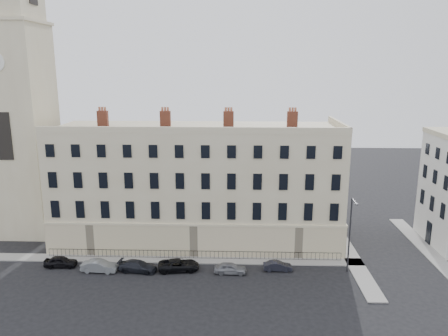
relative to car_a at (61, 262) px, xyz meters
The scene contains 14 objects.
ground 21.23m from the car_a, ahead, with size 160.00×160.00×0.00m, color black.
terrace 18.93m from the car_a, 31.32° to the left, with size 36.22×12.22×17.00m.
church_tower 23.04m from the car_a, 128.69° to the left, with size 8.00×8.13×44.00m.
pavement_terrace 11.26m from the car_a, 11.28° to the left, with size 48.00×2.00×0.12m, color gray.
pavement_east_return 34.43m from the car_a, ahead, with size 2.00×24.00×0.12m, color gray.
pavement_adjacent 44.62m from the car_a, ahead, with size 2.00×20.00×0.12m, color gray.
railings 15.26m from the car_a, ahead, with size 35.00×0.04×0.96m.
car_a is the anchor object (origin of this frame).
car_b 4.94m from the car_a, 12.22° to the right, with size 1.40×4.01×1.32m, color slate.
car_c 9.16m from the car_a, ahead, with size 1.76×4.34×1.26m, color black.
car_d 13.70m from the car_a, ahead, with size 2.14×4.63×1.29m, color black.
car_e 19.54m from the car_a, ahead, with size 1.46×3.62×1.23m, color gray.
car_f 24.83m from the car_a, ahead, with size 1.13×3.25×1.07m, color black.
streetlamp 32.91m from the car_a, ahead, with size 0.31×1.86×8.59m.
Camera 1 is at (-0.69, -42.83, 22.50)m, focal length 35.00 mm.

